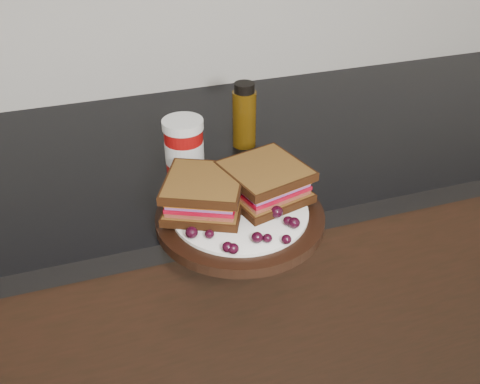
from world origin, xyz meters
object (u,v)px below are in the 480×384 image
object	(u,v)px
plate	(240,218)
oil_bottle	(244,115)
condiment_jar	(184,147)
sandwich_left	(204,194)

from	to	relation	value
plate	oil_bottle	xyz separation A→B (m)	(0.09, 0.25, 0.06)
plate	condiment_jar	world-z (taller)	condiment_jar
sandwich_left	oil_bottle	world-z (taller)	oil_bottle
sandwich_left	oil_bottle	bearing A→B (deg)	82.58
condiment_jar	oil_bottle	world-z (taller)	oil_bottle
condiment_jar	sandwich_left	bearing A→B (deg)	-91.49
plate	sandwich_left	world-z (taller)	sandwich_left
sandwich_left	plate	bearing A→B (deg)	0.58
condiment_jar	oil_bottle	size ratio (longest dim) A/B	0.82
sandwich_left	oil_bottle	distance (m)	0.27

